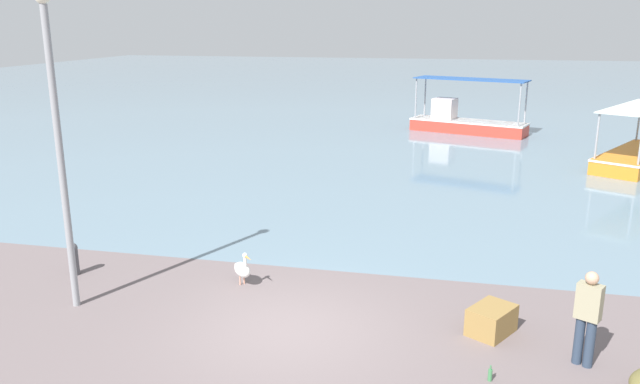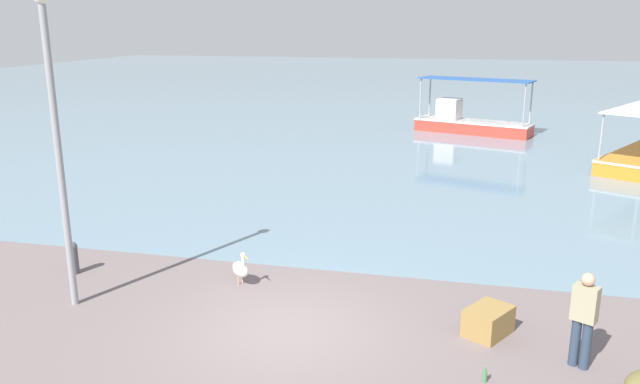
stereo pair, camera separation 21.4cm
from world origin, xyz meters
name	(u,v)px [view 2 (the right image)]	position (x,y,z in m)	size (l,w,h in m)	color
ground	(287,329)	(0.00, 0.00, 0.00)	(120.00, 120.00, 0.00)	#6C5F60
harbor_water	(434,86)	(0.00, 48.00, 0.00)	(110.00, 90.00, 0.00)	slate
fishing_boat_far_right	(469,121)	(3.23, 23.17, 0.63)	(6.18, 3.40, 2.81)	#C1392C
pelican	(241,269)	(-1.57, 1.77, 0.38)	(0.65, 0.65, 0.80)	#E0997A
lamp_post	(57,138)	(-4.57, 0.06, 3.46)	(0.28, 0.28, 6.20)	gray
mooring_bollard	(73,257)	(-5.55, 1.49, 0.41)	(0.23, 0.23, 0.76)	#47474C
fisherman_standing	(584,317)	(5.15, -0.15, 0.91)	(0.46, 0.39, 1.69)	#2B394D
cargo_crate	(488,321)	(3.69, 0.67, 0.26)	(0.88, 0.63, 0.52)	olive
glass_bottle	(485,376)	(3.61, -1.00, 0.11)	(0.07, 0.07, 0.27)	#3F7F4C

